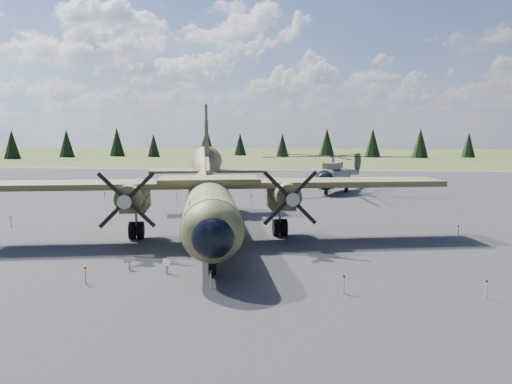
# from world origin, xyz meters

# --- Properties ---
(ground) EXTENTS (500.00, 500.00, 0.00)m
(ground) POSITION_xyz_m (0.00, 0.00, 0.00)
(ground) COLOR brown
(ground) RESTS_ON ground
(apron) EXTENTS (120.00, 120.00, 0.04)m
(apron) POSITION_xyz_m (0.00, 10.00, 0.00)
(apron) COLOR #5E5E63
(apron) RESTS_ON ground
(transport_plane) EXTENTS (31.72, 28.43, 10.50)m
(transport_plane) POSITION_xyz_m (-0.67, -1.46, 3.02)
(transport_plane) COLOR #364022
(transport_plane) RESTS_ON ground
(helicopter_near) EXTENTS (23.24, 23.30, 4.65)m
(helicopter_near) POSITION_xyz_m (8.90, 26.57, 3.30)
(helicopter_near) COLOR slate
(helicopter_near) RESTS_ON ground
(info_placard_left) EXTENTS (0.48, 0.27, 0.71)m
(info_placard_left) POSITION_xyz_m (-2.91, -10.81, 0.47)
(info_placard_left) COLOR gray
(info_placard_left) RESTS_ON ground
(info_placard_right) EXTENTS (0.53, 0.34, 0.76)m
(info_placard_right) POSITION_xyz_m (-0.74, -11.25, 0.51)
(info_placard_right) COLOR gray
(info_placard_right) RESTS_ON ground
(barrier_fence) EXTENTS (33.12, 29.62, 0.85)m
(barrier_fence) POSITION_xyz_m (-0.46, -0.08, 0.51)
(barrier_fence) COLOR silver
(barrier_fence) RESTS_ON ground
(treeline) EXTENTS (294.51, 296.93, 10.99)m
(treeline) POSITION_xyz_m (0.15, -2.80, 4.79)
(treeline) COLOR black
(treeline) RESTS_ON ground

